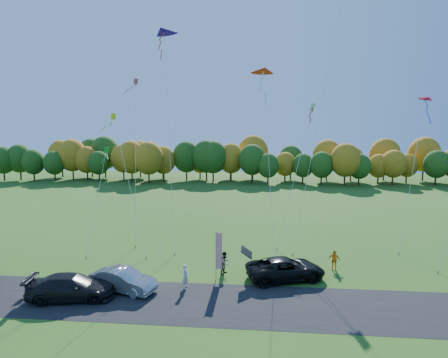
# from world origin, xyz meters

# --- Properties ---
(ground) EXTENTS (160.00, 160.00, 0.00)m
(ground) POSITION_xyz_m (0.00, 0.00, 0.00)
(ground) COLOR #254F15
(asphalt_strip) EXTENTS (90.00, 6.00, 0.01)m
(asphalt_strip) POSITION_xyz_m (0.00, -4.00, 0.01)
(asphalt_strip) COLOR black
(asphalt_strip) RESTS_ON ground
(tree_line) EXTENTS (116.00, 12.00, 10.00)m
(tree_line) POSITION_xyz_m (0.00, 55.00, 0.00)
(tree_line) COLOR #1E4711
(tree_line) RESTS_ON ground
(black_suv) EXTENTS (6.54, 4.37, 1.67)m
(black_suv) POSITION_xyz_m (5.25, 0.35, 0.83)
(black_suv) COLOR black
(black_suv) RESTS_ON ground
(silver_sedan) EXTENTS (5.14, 3.00, 1.60)m
(silver_sedan) POSITION_xyz_m (-6.38, -2.73, 0.80)
(silver_sedan) COLOR #A9A8AD
(silver_sedan) RESTS_ON ground
(dark_truck_a) EXTENTS (6.04, 3.28, 1.66)m
(dark_truck_a) POSITION_xyz_m (-9.38, -4.24, 0.83)
(dark_truck_a) COLOR black
(dark_truck_a) RESTS_ON ground
(person_tailgate_a) EXTENTS (0.53, 0.70, 1.74)m
(person_tailgate_a) POSITION_xyz_m (-2.08, -1.90, 0.87)
(person_tailgate_a) COLOR silver
(person_tailgate_a) RESTS_ON ground
(person_tailgate_b) EXTENTS (0.99, 1.07, 1.77)m
(person_tailgate_b) POSITION_xyz_m (0.52, 1.04, 0.89)
(person_tailgate_b) COLOR gray
(person_tailgate_b) RESTS_ON ground
(person_east) EXTENTS (1.05, 0.70, 1.65)m
(person_east) POSITION_xyz_m (9.37, 2.64, 0.82)
(person_east) COLOR orange
(person_east) RESTS_ON ground
(feather_flag) EXTENTS (0.50, 0.16, 3.81)m
(feather_flag) POSITION_xyz_m (0.13, -0.24, 2.32)
(feather_flag) COLOR #999999
(feather_flag) RESTS_ON ground
(kite_delta_blue) EXTENTS (5.11, 12.43, 24.78)m
(kite_delta_blue) POSITION_xyz_m (-6.28, 10.69, 11.93)
(kite_delta_blue) COLOR #4C3F33
(kite_delta_blue) RESTS_ON ground
(kite_parafoil_orange) EXTENTS (8.75, 12.44, 32.66)m
(kite_parafoil_orange) POSITION_xyz_m (9.87, 11.75, 16.13)
(kite_parafoil_orange) COLOR #4C3F33
(kite_parafoil_orange) RESTS_ON ground
(kite_delta_red) EXTENTS (2.51, 10.85, 18.98)m
(kite_delta_red) POSITION_xyz_m (4.00, 6.92, 9.65)
(kite_delta_red) COLOR #4C3F33
(kite_delta_red) RESTS_ON ground
(kite_parafoil_rainbow) EXTENTS (6.42, 8.66, 15.47)m
(kite_parafoil_rainbow) POSITION_xyz_m (18.76, 11.08, 7.61)
(kite_parafoil_rainbow) COLOR #4C3F33
(kite_parafoil_rainbow) RESTS_ON ground
(kite_diamond_yellow) EXTENTS (5.26, 5.74, 13.50)m
(kite_diamond_yellow) POSITION_xyz_m (-9.14, 6.28, 6.54)
(kite_diamond_yellow) COLOR #4C3F33
(kite_diamond_yellow) RESTS_ON ground
(kite_diamond_green) EXTENTS (1.06, 6.41, 10.09)m
(kite_diamond_green) POSITION_xyz_m (-12.32, 6.35, 5.12)
(kite_diamond_green) COLOR #4C3F33
(kite_diamond_green) RESTS_ON ground
(kite_diamond_white) EXTENTS (4.69, 7.05, 14.87)m
(kite_diamond_white) POSITION_xyz_m (6.98, 10.30, 7.12)
(kite_diamond_white) COLOR #4C3F33
(kite_diamond_white) RESTS_ON ground
(kite_diamond_pink) EXTENTS (2.49, 7.77, 17.68)m
(kite_diamond_pink) POSITION_xyz_m (-9.78, 10.25, 8.66)
(kite_diamond_pink) COLOR #4C3F33
(kite_diamond_pink) RESTS_ON ground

